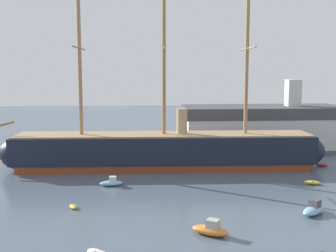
{
  "coord_description": "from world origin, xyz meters",
  "views": [
    {
      "loc": [
        -7.86,
        -33.51,
        19.63
      ],
      "look_at": [
        -2.62,
        38.38,
        10.11
      ],
      "focal_mm": 46.44,
      "sensor_mm": 36.0,
      "label": 1
    }
  ],
  "objects": [
    {
      "name": "tall_ship",
      "position": [
        -2.52,
        50.57,
        3.68
      ],
      "size": [
        70.32,
        15.0,
        33.82
      ],
      "color": "brown",
      "rests_on": "ground"
    },
    {
      "name": "dinghy_far_right",
      "position": [
        29.67,
        50.24,
        0.29
      ],
      "size": [
        2.53,
        1.33,
        0.57
      ],
      "color": "#B22D28",
      "rests_on": "ground"
    },
    {
      "name": "motorboat_alongside_bow",
      "position": [
        -12.21,
        38.34,
        0.57
      ],
      "size": [
        3.98,
        1.89,
        1.62
      ],
      "color": "#7FB2D6",
      "rests_on": "ground"
    },
    {
      "name": "motorboat_near_centre",
      "position": [
        0.81,
        15.49,
        0.69
      ],
      "size": [
        4.96,
        4.17,
        1.96
      ],
      "color": "orange",
      "rests_on": "ground"
    },
    {
      "name": "dockside_warehouse_right",
      "position": [
        22.71,
        69.46,
        5.34
      ],
      "size": [
        41.47,
        16.82,
        17.05
      ],
      "color": "#565659",
      "rests_on": "ground"
    },
    {
      "name": "dinghy_mid_left",
      "position": [
        -16.96,
        26.8,
        0.25
      ],
      "size": [
        1.67,
        2.29,
        0.5
      ],
      "color": "gold",
      "rests_on": "ground"
    },
    {
      "name": "dinghy_alongside_stern",
      "position": [
        22.1,
        36.76,
        0.33
      ],
      "size": [
        3.0,
        2.25,
        0.65
      ],
      "color": "gold",
      "rests_on": "ground"
    },
    {
      "name": "motorboat_mid_right",
      "position": [
        16.04,
        21.86,
        0.69
      ],
      "size": [
        4.79,
        4.61,
        1.97
      ],
      "color": "#7FB2D6",
      "rests_on": "ground"
    }
  ]
}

